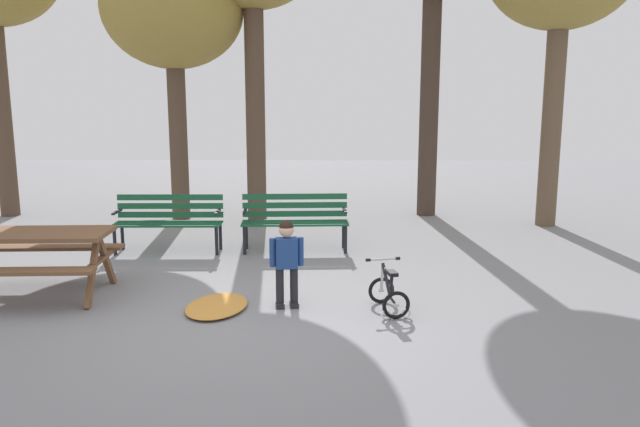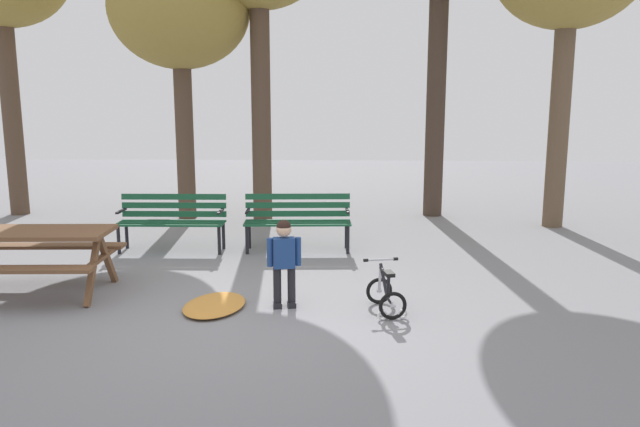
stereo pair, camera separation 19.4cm
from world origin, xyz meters
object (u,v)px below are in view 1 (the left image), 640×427
(park_bench_left, at_px, (295,217))
(child_standing, at_px, (287,257))
(kids_bicycle, at_px, (389,293))
(park_bench_far_left, at_px, (169,218))
(picnic_table, at_px, (29,247))

(park_bench_left, height_order, child_standing, child_standing)
(child_standing, bearing_deg, kids_bicycle, -5.63)
(child_standing, height_order, kids_bicycle, child_standing)
(park_bench_far_left, height_order, park_bench_left, same)
(picnic_table, relative_size, park_bench_left, 1.15)
(picnic_table, height_order, kids_bicycle, picnic_table)
(park_bench_far_left, distance_m, park_bench_left, 1.90)
(kids_bicycle, bearing_deg, park_bench_far_left, 138.96)
(park_bench_far_left, bearing_deg, child_standing, -52.59)
(child_standing, distance_m, kids_bicycle, 1.17)
(park_bench_left, bearing_deg, park_bench_far_left, -176.92)
(picnic_table, xyz_separation_m, child_standing, (2.98, -0.34, -0.02))
(kids_bicycle, bearing_deg, picnic_table, 173.70)
(picnic_table, height_order, child_standing, child_standing)
(park_bench_left, distance_m, child_standing, 2.66)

